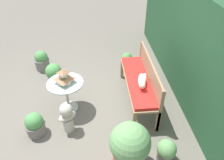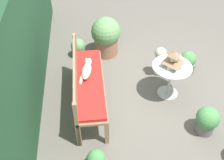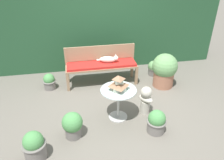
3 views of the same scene
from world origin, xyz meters
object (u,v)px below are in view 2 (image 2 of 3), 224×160
Objects in this scene: cat at (87,70)px; patio_table at (171,72)px; potted_plant_patio_mid at (106,36)px; potted_plant_table_far at (187,62)px; pagoda_birdhouse at (173,60)px; garden_bench at (90,84)px; potted_plant_hedge_corner at (78,48)px; potted_plant_path_edge at (207,120)px; garden_bust at (160,60)px.

patio_table is (-0.07, -1.38, -0.12)m from cat.
potted_plant_patio_mid is 1.86× the size of potted_plant_table_far.
patio_table is 0.26m from pagoda_birdhouse.
cat is at bearing 10.46° from garden_bench.
potted_plant_path_edge is at bearing -138.35° from potted_plant_hedge_corner.
pagoda_birdhouse is 0.93m from potted_plant_table_far.
potted_plant_patio_mid is (1.30, 0.97, -0.07)m from patio_table.
potted_plant_patio_mid is at bearing 63.60° from potted_plant_table_far.
potted_plant_path_edge is (-0.92, -1.74, -0.36)m from cat.
pagoda_birdhouse is 0.69× the size of potted_plant_table_far.
garden_bench is 0.23m from cat.
patio_table is at bearing -85.22° from garden_bench.
pagoda_birdhouse is (-0.07, -1.38, 0.13)m from cat.
potted_plant_table_far is (-0.73, -1.47, -0.21)m from potted_plant_patio_mid.
garden_bust reaches higher than potted_plant_path_edge.
garden_bench reaches higher than potted_plant_hedge_corner.
potted_plant_table_far is at bearing -41.45° from pagoda_birdhouse.
garden_bench is 5.62× the size of pagoda_birdhouse.
potted_plant_hedge_corner is at bearing 18.28° from cat.
potted_plant_hedge_corner is (1.37, 0.18, -0.26)m from garden_bench.
garden_bench is 1.41m from potted_plant_hedge_corner.
garden_bust is 1.46m from potted_plant_path_edge.
cat is 1.27× the size of potted_plant_hedge_corner.
pagoda_birdhouse is 0.76× the size of potted_plant_hedge_corner.
cat is 1.39m from patio_table.
pagoda_birdhouse is at bearing -118.33° from garden_bust.
potted_plant_hedge_corner is 2.15m from potted_plant_table_far.
potted_plant_patio_mid is (1.41, -0.38, -0.04)m from garden_bench.
cat is 1.39m from pagoda_birdhouse.
patio_table reaches higher than potted_plant_table_far.
potted_plant_patio_mid reaches higher than garden_bust.
garden_bench is at bearing -158.34° from cat.
potted_plant_table_far is (0.02, -0.54, -0.12)m from garden_bust.
potted_plant_path_edge is (-0.86, -0.35, -0.24)m from patio_table.
garden_bench is at bearing -172.48° from potted_plant_hedge_corner.
pagoda_birdhouse is 2.06m from potted_plant_hedge_corner.
patio_table is 1.12× the size of garden_bust.
potted_plant_table_far is at bearing -116.40° from potted_plant_patio_mid.
potted_plant_path_edge is (-0.86, -0.35, -0.50)m from pagoda_birdhouse.
cat reaches higher than potted_plant_hedge_corner.
cat reaches higher than garden_bust.
potted_plant_patio_mid reaches higher than cat.
cat is at bearing 87.25° from patio_table.
pagoda_birdhouse reaches higher than garden_bench.
garden_bust is 1.19m from potted_plant_patio_mid.
garden_bust is 1.23× the size of potted_plant_path_edge.
potted_plant_path_edge is at bearing -106.99° from garden_bust.
potted_plant_hedge_corner is (1.26, 1.53, -0.29)m from patio_table.
cat is 1.31m from potted_plant_patio_mid.
potted_plant_patio_mid reaches higher than patio_table.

